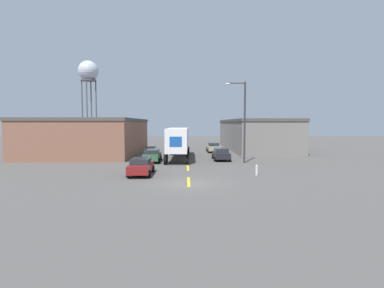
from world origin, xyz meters
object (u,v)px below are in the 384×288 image
at_px(parked_car_right_mid, 221,154).
at_px(water_tower, 88,73).
at_px(parked_car_right_far, 213,147).
at_px(fire_hydrant, 257,170).
at_px(parked_car_left_near, 141,166).
at_px(semi_truck, 178,140).
at_px(street_lamp, 243,117).
at_px(parked_car_left_far, 152,155).

relative_size(parked_car_right_mid, water_tower, 0.23).
xyz_separation_m(parked_car_right_far, fire_hydrant, (1.77, -20.43, -0.31)).
height_order(parked_car_right_mid, parked_car_left_near, same).
distance_m(parked_car_right_mid, water_tower, 48.79).
bearing_deg(parked_car_left_near, semi_truck, 75.99).
relative_size(water_tower, street_lamp, 2.16).
distance_m(parked_car_right_far, parked_car_left_far, 14.01).
bearing_deg(parked_car_left_far, parked_car_right_far, 54.93).
distance_m(street_lamp, fire_hydrant, 9.25).
bearing_deg(semi_truck, water_tower, 123.28).
bearing_deg(parked_car_left_far, street_lamp, -5.51).
bearing_deg(parked_car_right_far, semi_truck, -121.78).
bearing_deg(fire_hydrant, parked_car_left_far, 137.59).
relative_size(semi_truck, water_tower, 0.66).
height_order(parked_car_left_far, water_tower, water_tower).
bearing_deg(water_tower, parked_car_left_far, -63.59).
relative_size(parked_car_right_mid, parked_car_right_far, 1.00).
relative_size(parked_car_left_far, fire_hydrant, 4.90).
bearing_deg(parked_car_left_near, parked_car_right_far, 68.08).
bearing_deg(semi_truck, parked_car_right_far, 59.55).
distance_m(parked_car_right_mid, fire_hydrant, 10.64).
bearing_deg(parked_car_right_mid, fire_hydrant, -80.43).
bearing_deg(street_lamp, water_tower, 126.45).
bearing_deg(parked_car_left_far, semi_truck, 47.52).
distance_m(semi_truck, water_tower, 44.24).
xyz_separation_m(parked_car_left_far, fire_hydrant, (9.82, -8.97, -0.31)).
xyz_separation_m(parked_car_left_near, street_lamp, (10.10, 7.57, 4.34)).
relative_size(semi_truck, street_lamp, 1.41).
bearing_deg(parked_car_right_far, fire_hydrant, -85.05).
relative_size(semi_truck, parked_car_right_mid, 2.88).
bearing_deg(parked_car_left_far, parked_car_left_near, -90.00).
bearing_deg(semi_truck, street_lamp, -28.88).
relative_size(parked_car_right_far, fire_hydrant, 4.90).
xyz_separation_m(parked_car_right_far, parked_car_left_far, (-8.05, -11.46, 0.00)).
height_order(parked_car_right_mid, parked_car_right_far, same).
xyz_separation_m(parked_car_right_mid, water_tower, (-27.31, 37.27, 15.65)).
bearing_deg(parked_car_left_far, water_tower, 116.41).
bearing_deg(parked_car_left_far, fire_hydrant, -42.41).
relative_size(parked_car_right_far, water_tower, 0.23).
height_order(parked_car_right_mid, street_lamp, street_lamp).
xyz_separation_m(semi_truck, parked_car_right_far, (5.12, 8.26, -1.58)).
height_order(parked_car_left_near, fire_hydrant, parked_car_left_near).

